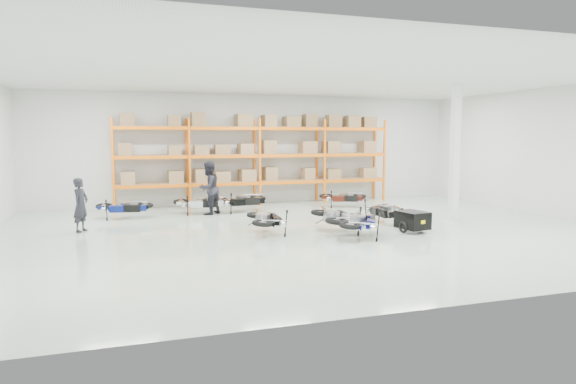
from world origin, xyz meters
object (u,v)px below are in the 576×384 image
object	(u,v)px
moto_blue_centre	(361,218)
moto_black_far_left	(267,216)
moto_back_a	(123,204)
moto_back_c	(240,197)
moto_back_d	(343,195)
moto_touring_right	(386,207)
moto_back_b	(201,200)
person_back	(209,188)
trailer	(412,220)
moto_silver_left	(336,213)
person_left	(81,205)

from	to	relation	value
moto_blue_centre	moto_black_far_left	xyz separation A→B (m)	(-2.35, 1.29, -0.02)
moto_back_a	moto_back_c	size ratio (longest dim) A/B	0.92
moto_back_d	moto_back_c	bearing A→B (deg)	114.37
moto_touring_right	moto_back_b	xyz separation A→B (m)	(-5.31, 3.98, -0.02)
moto_back_a	moto_back_d	world-z (taller)	moto_back_a
moto_black_far_left	moto_back_b	distance (m)	4.67
moto_black_far_left	person_back	bearing A→B (deg)	-69.57
trailer	moto_back_a	world-z (taller)	moto_back_a
moto_back_d	moto_silver_left	bearing A→B (deg)	177.36
person_back	moto_back_c	bearing A→B (deg)	150.07
moto_black_far_left	person_left	distance (m)	5.48
moto_back_a	trailer	bearing A→B (deg)	-111.91
moto_touring_right	moto_back_d	world-z (taller)	moto_touring_right
moto_back_c	moto_touring_right	bearing A→B (deg)	-139.37
moto_back_a	moto_black_far_left	bearing A→B (deg)	-125.86
moto_black_far_left	moto_touring_right	xyz separation A→B (m)	(4.11, 0.54, 0.00)
trailer	person_back	bearing A→B (deg)	123.50
moto_back_d	moto_blue_centre	bearing A→B (deg)	-176.01
moto_back_a	moto_touring_right	bearing A→B (deg)	-103.16
moto_touring_right	person_back	bearing A→B (deg)	148.17
moto_silver_left	moto_black_far_left	bearing A→B (deg)	-6.76
moto_black_far_left	person_left	world-z (taller)	person_left
moto_back_c	moto_silver_left	bearing A→B (deg)	-164.64
moto_blue_centre	trailer	distance (m)	1.79
moto_back_a	person_left	distance (m)	2.46
moto_black_far_left	moto_back_c	distance (m)	4.49
moto_silver_left	moto_touring_right	xyz separation A→B (m)	(2.15, 0.99, -0.04)
moto_touring_right	moto_back_b	size ratio (longest dim) A/B	1.03
trailer	person_back	xyz separation A→B (m)	(-5.07, 5.29, 0.60)
moto_back_b	moto_blue_centre	bearing A→B (deg)	-141.00
moto_silver_left	person_back	xyz separation A→B (m)	(-2.92, 4.68, 0.38)
moto_touring_right	moto_back_a	distance (m)	8.78
moto_back_c	moto_back_d	size ratio (longest dim) A/B	1.12
moto_silver_left	person_left	bearing A→B (deg)	-13.53
moto_back_a	person_left	bearing A→B (deg)	162.06
moto_silver_left	trailer	world-z (taller)	moto_silver_left
moto_silver_left	moto_blue_centre	bearing A→B (deg)	121.00
moto_silver_left	moto_back_a	xyz separation A→B (m)	(-5.83, 4.65, -0.07)
moto_back_b	trailer	bearing A→B (deg)	-128.84
moto_back_b	moto_back_d	distance (m)	5.62
moto_black_far_left	moto_back_d	xyz separation A→B (m)	(4.42, 4.55, -0.04)
moto_back_a	moto_back_d	size ratio (longest dim) A/B	1.02
moto_blue_centre	moto_black_far_left	size ratio (longest dim) A/B	1.04
moto_touring_right	moto_back_c	bearing A→B (deg)	138.50
moto_touring_right	moto_back_d	size ratio (longest dim) A/B	1.09
moto_silver_left	moto_touring_right	distance (m)	2.37
moto_back_a	moto_back_b	size ratio (longest dim) A/B	0.97
moto_silver_left	moto_back_c	xyz separation A→B (m)	(-1.70, 4.94, -0.03)
moto_back_d	person_back	distance (m)	5.40
moto_silver_left	moto_black_far_left	world-z (taller)	moto_silver_left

